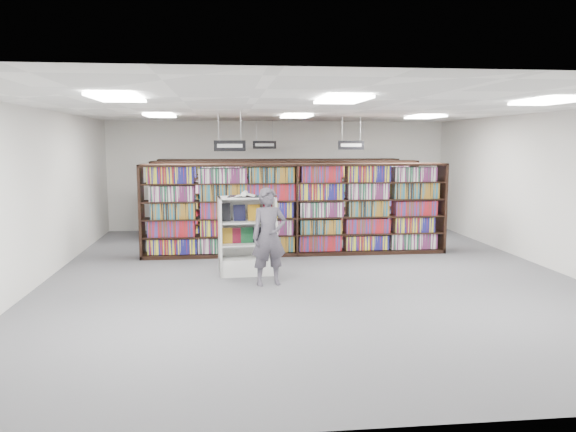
{
  "coord_description": "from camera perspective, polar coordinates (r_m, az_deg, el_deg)",
  "views": [
    {
      "loc": [
        -1.61,
        -10.68,
        2.58
      ],
      "look_at": [
        -0.35,
        0.5,
        1.1
      ],
      "focal_mm": 35.0,
      "sensor_mm": 36.0,
      "label": 1
    }
  ],
  "objects": [
    {
      "name": "troffer_front_right",
      "position": [
        8.97,
        24.95,
        10.51
      ],
      "size": [
        0.6,
        1.2,
        0.04
      ],
      "primitive_type": "cube",
      "color": "white",
      "rests_on": "ceiling"
    },
    {
      "name": "aisle_sign_center",
      "position": [
        15.72,
        -2.4,
        7.31
      ],
      "size": [
        0.65,
        0.02,
        0.8
      ],
      "color": "#B2B2B7",
      "rests_on": "ceiling"
    },
    {
      "name": "bookshelf_row_mid",
      "position": [
        14.84,
        -0.17,
        1.58
      ],
      "size": [
        7.0,
        0.6,
        2.1
      ],
      "color": "black",
      "rests_on": "floor"
    },
    {
      "name": "bookshelf_row_near",
      "position": [
        12.87,
        0.8,
        0.67
      ],
      "size": [
        7.0,
        0.6,
        2.1
      ],
      "color": "black",
      "rests_on": "floor"
    },
    {
      "name": "troffer_front_center",
      "position": [
        7.87,
        5.52,
        11.69
      ],
      "size": [
        0.6,
        1.2,
        0.04
      ],
      "primitive_type": "cube",
      "color": "white",
      "rests_on": "ceiling"
    },
    {
      "name": "troffer_back_right",
      "position": [
        13.5,
        13.74,
        9.75
      ],
      "size": [
        0.6,
        1.2,
        0.04
      ],
      "primitive_type": "cube",
      "color": "white",
      "rests_on": "ceiling"
    },
    {
      "name": "wall_left",
      "position": [
        11.24,
        -23.96,
        1.85
      ],
      "size": [
        0.1,
        12.0,
        3.2
      ],
      "primitive_type": "cube",
      "color": "silver",
      "rests_on": "ground"
    },
    {
      "name": "open_book",
      "position": [
        10.88,
        -4.38,
        2.12
      ],
      "size": [
        0.7,
        0.47,
        0.13
      ],
      "rotation": [
        0.0,
        0.0,
        -0.13
      ],
      "color": "black",
      "rests_on": "endcap_display"
    },
    {
      "name": "troffer_back_center",
      "position": [
        12.79,
        0.82,
        10.09
      ],
      "size": [
        0.6,
        1.2,
        0.04
      ],
      "primitive_type": "cube",
      "color": "white",
      "rests_on": "ceiling"
    },
    {
      "name": "shopper",
      "position": [
        10.15,
        -1.94,
        -2.11
      ],
      "size": [
        0.71,
        0.53,
        1.77
      ],
      "primitive_type": "imported",
      "rotation": [
        0.0,
        0.0,
        0.17
      ],
      "color": "#4D4852",
      "rests_on": "floor"
    },
    {
      "name": "wall_front",
      "position": [
        5.04,
        12.37,
        -3.9
      ],
      "size": [
        10.0,
        0.1,
        3.2
      ],
      "primitive_type": "cube",
      "color": "silver",
      "rests_on": "ground"
    },
    {
      "name": "aisle_sign_left",
      "position": [
        11.68,
        -5.94,
        7.22
      ],
      "size": [
        0.65,
        0.02,
        0.8
      ],
      "color": "#B2B2B7",
      "rests_on": "ceiling"
    },
    {
      "name": "aisle_sign_right",
      "position": [
        14.03,
        6.43,
        7.25
      ],
      "size": [
        0.65,
        0.02,
        0.8
      ],
      "color": "#B2B2B7",
      "rests_on": "ceiling"
    },
    {
      "name": "troffer_front_left",
      "position": [
        7.82,
        -16.98,
        11.42
      ],
      "size": [
        0.6,
        1.2,
        0.04
      ],
      "primitive_type": "cube",
      "color": "white",
      "rests_on": "ceiling"
    },
    {
      "name": "floor",
      "position": [
        11.1,
        2.1,
        -5.95
      ],
      "size": [
        12.0,
        12.0,
        0.0
      ],
      "primitive_type": "plane",
      "color": "#56555B",
      "rests_on": "ground"
    },
    {
      "name": "bookshelf_row_far",
      "position": [
        16.53,
        -0.81,
        2.19
      ],
      "size": [
        7.0,
        0.6,
        2.1
      ],
      "color": "black",
      "rests_on": "floor"
    },
    {
      "name": "troffer_back_left",
      "position": [
        12.77,
        -12.87,
        9.92
      ],
      "size": [
        0.6,
        1.2,
        0.04
      ],
      "primitive_type": "cube",
      "color": "white",
      "rests_on": "ceiling"
    },
    {
      "name": "endcap_display",
      "position": [
        11.09,
        -4.18,
        -3.32
      ],
      "size": [
        1.14,
        0.63,
        1.54
      ],
      "rotation": [
        0.0,
        0.0,
        0.08
      ],
      "color": "white",
      "rests_on": "floor"
    },
    {
      "name": "ceiling",
      "position": [
        10.82,
        2.18,
        10.78
      ],
      "size": [
        10.0,
        12.0,
        0.1
      ],
      "primitive_type": "cube",
      "color": "silver",
      "rests_on": "wall_back"
    },
    {
      "name": "wall_right",
      "position": [
        12.6,
        25.27,
        2.32
      ],
      "size": [
        0.1,
        12.0,
        3.2
      ],
      "primitive_type": "cube",
      "color": "silver",
      "rests_on": "ground"
    },
    {
      "name": "wall_back",
      "position": [
        16.78,
        -0.92,
        4.15
      ],
      "size": [
        10.0,
        0.1,
        3.2
      ],
      "primitive_type": "cube",
      "color": "silver",
      "rests_on": "ground"
    }
  ]
}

